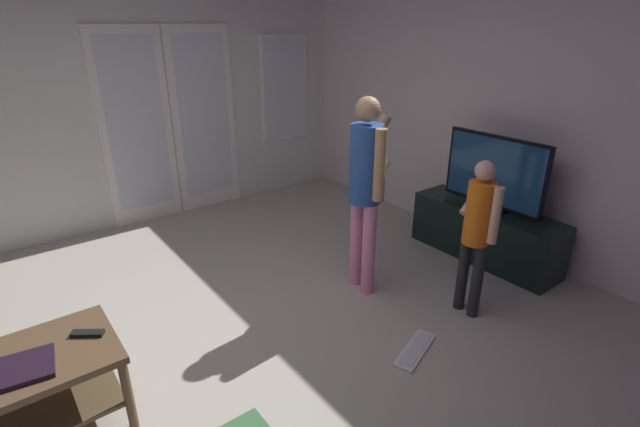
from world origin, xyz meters
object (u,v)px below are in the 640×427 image
laptop_closed (16,370)px  tv_stand (485,233)px  flat_screen_tv (494,173)px  person_child (478,225)px  tv_remote_black (87,333)px  loose_keyboard (415,350)px  coffee_table (27,383)px  person_adult (366,180)px

laptop_closed → tv_stand: bearing=5.6°
flat_screen_tv → laptop_closed: flat_screen_tv is taller
person_child → laptop_closed: person_child is taller
person_child → laptop_closed: bearing=167.9°
laptop_closed → tv_remote_black: size_ratio=1.93×
flat_screen_tv → loose_keyboard: 1.81m
laptop_closed → tv_remote_black: 0.36m
coffee_table → tv_stand: size_ratio=0.65×
tv_remote_black → coffee_table: bearing=-139.0°
coffee_table → loose_keyboard: coffee_table is taller
flat_screen_tv → person_child: person_child is taller
flat_screen_tv → laptop_closed: size_ratio=2.91×
coffee_table → flat_screen_tv: (3.63, -0.24, 0.48)m
coffee_table → person_child: size_ratio=0.74×
tv_stand → flat_screen_tv: bearing=114.6°
person_adult → loose_keyboard: person_adult is taller
tv_stand → tv_remote_black: (-3.31, 0.27, 0.25)m
loose_keyboard → tv_remote_black: 2.02m
coffee_table → person_child: (2.78, -0.68, 0.36)m
loose_keyboard → laptop_closed: size_ratio=1.39×
person_adult → laptop_closed: person_adult is taller
person_adult → laptop_closed: bearing=-176.6°
coffee_table → person_adult: bearing=1.5°
laptop_closed → tv_remote_black: bearing=25.4°
laptop_closed → coffee_table: bearing=82.8°
coffee_table → tv_remote_black: 0.35m
loose_keyboard → person_adult: bearing=72.2°
person_adult → loose_keyboard: 1.27m
laptop_closed → person_adult: bearing=11.5°
flat_screen_tv → person_adult: person_adult is taller
flat_screen_tv → tv_remote_black: bearing=175.5°
tv_stand → person_adult: size_ratio=0.88×
tv_stand → person_adult: bearing=166.4°
loose_keyboard → flat_screen_tv: bearing=19.3°
person_adult → person_child: 0.87m
coffee_table → tv_stand: bearing=-3.8°
tv_remote_black → person_adult: bearing=37.0°
person_child → person_adult: bearing=118.3°
loose_keyboard → tv_stand: bearing=19.1°
tv_stand → flat_screen_tv: 0.58m
coffee_table → loose_keyboard: 2.27m
loose_keyboard → tv_remote_black: size_ratio=2.69×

